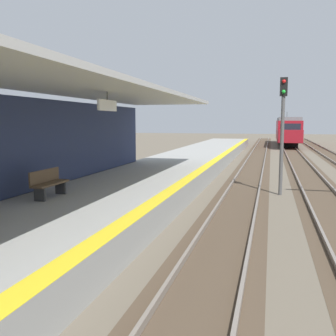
% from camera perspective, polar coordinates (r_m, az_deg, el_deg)
% --- Properties ---
extents(station_platform, '(5.00, 80.00, 0.91)m').
position_cam_1_polar(station_platform, '(16.76, -4.71, -2.90)').
color(station_platform, '#999993').
rests_on(station_platform, ground).
extents(station_building_with_canopy, '(4.85, 24.00, 4.43)m').
position_cam_1_polar(station_building_with_canopy, '(12.40, -21.59, 3.48)').
color(station_building_with_canopy, '#4C4C4C').
rests_on(station_building_with_canopy, ground).
extents(track_pair_nearest_platform, '(2.34, 120.00, 0.16)m').
position_cam_1_polar(track_pair_nearest_platform, '(19.85, 11.36, -2.66)').
color(track_pair_nearest_platform, '#4C3D2D').
rests_on(track_pair_nearest_platform, ground).
extents(track_pair_middle, '(2.34, 120.00, 0.16)m').
position_cam_1_polar(track_pair_middle, '(19.94, 21.16, -2.95)').
color(track_pair_middle, '#4C3D2D').
rests_on(track_pair_middle, ground).
extents(approaching_train, '(2.93, 19.60, 4.76)m').
position_cam_1_polar(approaching_train, '(57.15, 17.25, 5.42)').
color(approaching_train, maroon).
rests_on(approaching_train, ground).
extents(rail_signal_post, '(0.32, 0.34, 5.20)m').
position_cam_1_polar(rail_signal_post, '(17.87, 16.56, 6.28)').
color(rail_signal_post, '#4C4C4C').
rests_on(rail_signal_post, ground).
extents(platform_bench, '(0.45, 1.60, 0.88)m').
position_cam_1_polar(platform_bench, '(12.75, -17.26, -2.06)').
color(platform_bench, brown).
rests_on(platform_bench, station_platform).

